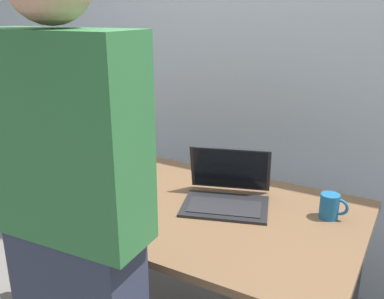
# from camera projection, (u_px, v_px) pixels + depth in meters

# --- Properties ---
(desk) EXTENTS (1.49, 0.88, 0.75)m
(desk) POSITION_uv_depth(u_px,v_px,m) (183.00, 220.00, 1.84)
(desk) COLOR brown
(desk) RESTS_ON ground
(laptop) EXTENTS (0.44, 0.41, 0.22)m
(laptop) POSITION_uv_depth(u_px,v_px,m) (227.00, 192.00, 1.80)
(laptop) COLOR black
(laptop) RESTS_ON desk
(beer_bottle_green) EXTENTS (0.06, 0.06, 0.31)m
(beer_bottle_green) POSITION_uv_depth(u_px,v_px,m) (69.00, 152.00, 2.09)
(beer_bottle_green) COLOR #472B14
(beer_bottle_green) RESTS_ON desk
(beer_bottle_dark) EXTENTS (0.07, 0.07, 0.30)m
(beer_bottle_dark) POSITION_uv_depth(u_px,v_px,m) (92.00, 162.00, 1.96)
(beer_bottle_dark) COLOR brown
(beer_bottle_dark) RESTS_ON desk
(beer_bottle_brown) EXTENTS (0.07, 0.07, 0.30)m
(beer_bottle_brown) POSITION_uv_depth(u_px,v_px,m) (109.00, 154.00, 2.08)
(beer_bottle_brown) COLOR #333333
(beer_bottle_brown) RESTS_ON desk
(person_figure) EXTENTS (0.46, 0.30, 1.75)m
(person_figure) POSITION_uv_depth(u_px,v_px,m) (75.00, 238.00, 1.21)
(person_figure) COLOR #2D3347
(person_figure) RESTS_ON ground
(coffee_mug) EXTENTS (0.11, 0.08, 0.10)m
(coffee_mug) POSITION_uv_depth(u_px,v_px,m) (330.00, 206.00, 1.66)
(coffee_mug) COLOR #19598C
(coffee_mug) RESTS_ON desk
(back_wall) EXTENTS (6.00, 0.10, 2.60)m
(back_wall) POSITION_uv_depth(u_px,v_px,m) (259.00, 56.00, 2.31)
(back_wall) COLOR #99A3AD
(back_wall) RESTS_ON ground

